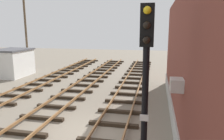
{
  "coord_description": "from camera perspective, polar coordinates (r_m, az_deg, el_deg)",
  "views": [
    {
      "loc": [
        2.79,
        -8.82,
        4.75
      ],
      "look_at": [
        -0.34,
        6.13,
        1.81
      ],
      "focal_mm": 34.25,
      "sensor_mm": 36.0,
      "label": 1
    }
  ],
  "objects": [
    {
      "name": "utility_pole_far",
      "position": [
        26.96,
        -22.03,
        9.86
      ],
      "size": [
        1.8,
        0.24,
        8.87
      ],
      "color": "brown",
      "rests_on": "ground"
    },
    {
      "name": "track_near_building",
      "position": [
        10.15,
        -0.65,
        -16.18
      ],
      "size": [
        2.5,
        44.8,
        0.32
      ],
      "color": "#2D2319",
      "rests_on": "ground"
    },
    {
      "name": "ground_plane",
      "position": [
        10.4,
        -5.31,
        -16.34
      ],
      "size": [
        80.0,
        80.0,
        0.0
      ],
      "primitive_type": "plane",
      "color": "slate"
    },
    {
      "name": "track_centre",
      "position": [
        11.56,
        -20.47,
        -13.39
      ],
      "size": [
        2.5,
        44.8,
        0.32
      ],
      "color": "#2D2319",
      "rests_on": "ground"
    },
    {
      "name": "parked_car_white",
      "position": [
        34.22,
        -25.07,
        3.42
      ],
      "size": [
        4.2,
        2.04,
        1.76
      ],
      "color": "silver",
      "rests_on": "ground"
    },
    {
      "name": "signal_mast",
      "position": [
        5.84,
        8.93,
        -2.78
      ],
      "size": [
        0.36,
        0.4,
        5.39
      ],
      "color": "black",
      "rests_on": "ground"
    },
    {
      "name": "parked_car_blue",
      "position": [
        28.2,
        -26.53,
        1.9
      ],
      "size": [
        4.2,
        2.04,
        1.76
      ],
      "color": "#23389E",
      "rests_on": "ground"
    },
    {
      "name": "control_hut",
      "position": [
        24.0,
        -25.0,
        1.82
      ],
      "size": [
        3.0,
        3.8,
        2.76
      ],
      "color": "silver",
      "rests_on": "ground"
    }
  ]
}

